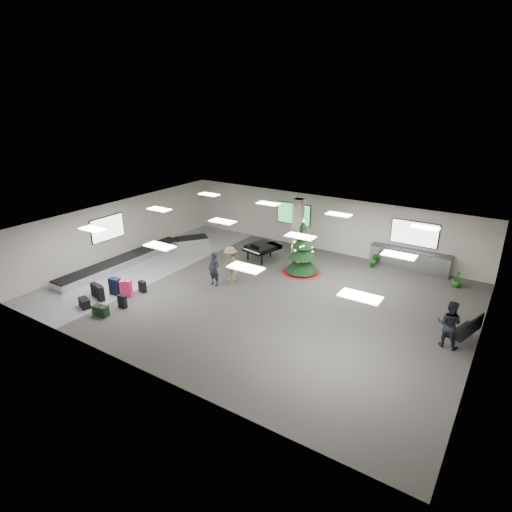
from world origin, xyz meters
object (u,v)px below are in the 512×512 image
Objects in this scene: bench at (468,329)px; traveler_bench at (449,324)px; potted_plant_right at (457,279)px; grand_piano at (262,248)px; pink_suitcase at (126,288)px; potted_plant_left at (374,260)px; baggage_carousel at (138,257)px; christmas_tree at (302,254)px; traveler_a at (214,269)px; traveler_b at (231,265)px; service_counter at (410,260)px.

traveler_bench is (-0.59, -0.57, 0.31)m from bench.
bench is at bearing -77.25° from potted_plant_right.
bench is at bearing -3.77° from grand_piano.
potted_plant_right is at bearing 10.71° from pink_suitcase.
potted_plant_left is 4.11m from potted_plant_right.
grand_piano is at bearing 33.64° from baggage_carousel.
grand_piano is at bearing 171.58° from christmas_tree.
traveler_bench is (7.55, -3.24, -0.09)m from christmas_tree.
baggage_carousel is 12.71m from potted_plant_left.
potted_plant_right reaches higher than baggage_carousel.
baggage_carousel is at bearing -179.54° from traveler_a.
baggage_carousel is 6.82m from grand_piano.
bench reaches higher than pink_suitcase.
traveler_bench reaches higher than baggage_carousel.
pink_suitcase is at bearing -98.76° from grand_piano.
traveler_b is (0.44, 0.72, 0.08)m from traveler_a.
service_counter is 5.65m from christmas_tree.
bench is 0.97× the size of traveler_bench.
service_counter is 4.78× the size of potted_plant_right.
baggage_carousel is 11.67× the size of potted_plant_left.
grand_piano is 9.85m from potted_plant_right.
pink_suitcase is 0.40× the size of grand_piano.
service_counter is 2.46× the size of traveler_a.
grand_piano is at bearing -168.05° from potted_plant_right.
traveler_bench is at bearing -84.27° from potted_plant_right.
grand_piano is 4.05m from traveler_a.
grand_piano is at bearing -16.61° from traveler_bench.
traveler_b is 7.65m from potted_plant_left.
bench is (10.79, -3.06, -0.12)m from grand_piano.
traveler_bench reaches higher than potted_plant_left.
christmas_tree is at bearing 22.11° from baggage_carousel.
traveler_a is at bearing 5.26° from traveler_bench.
service_counter is at bearing 47.06° from traveler_a.
pink_suitcase is 8.68m from christmas_tree.
traveler_b is 1.00× the size of traveler_bench.
traveler_a is (-10.93, -0.98, 0.23)m from bench.
potted_plant_left is (5.67, 6.28, -0.41)m from traveler_a.
baggage_carousel is 9.01m from christmas_tree.
bench reaches higher than grand_piano.
pink_suitcase is 0.44× the size of traveler_bench.
pink_suitcase is at bearing -49.26° from baggage_carousel.
traveler_bench is at bearing 0.51° from baggage_carousel.
christmas_tree is 1.66× the size of bench.
potted_plant_right is at bearing -2.78° from potted_plant_left.
traveler_b is at bearing -137.58° from service_counter.
grand_piano is 2.40× the size of potted_plant_left.
baggage_carousel is 2.40× the size of service_counter.
pink_suitcase is 0.48× the size of traveler_a.
service_counter reaches higher than bench.
potted_plant_right is (-1.15, 5.10, -0.17)m from bench.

